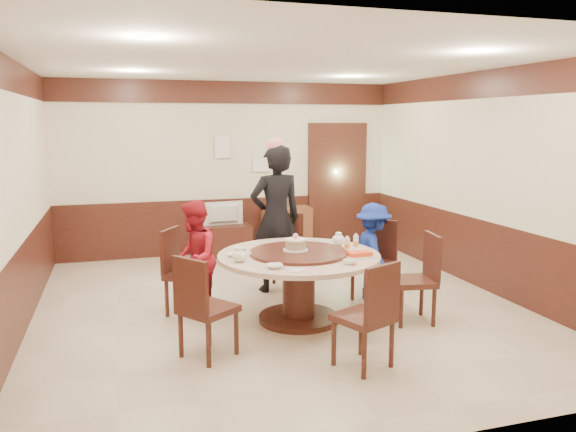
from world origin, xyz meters
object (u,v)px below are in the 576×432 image
object	(u,v)px
person_standing	(276,219)
shrimp_platter	(359,255)
banquet_table	(299,273)
birthday_cake	(296,245)
television	(224,214)
thermos	(289,196)
side_cabinet	(287,229)
person_blue	(373,252)
person_red	(194,259)
tv_stand	(225,240)

from	to	relation	value
person_standing	shrimp_platter	world-z (taller)	person_standing
banquet_table	birthday_cake	size ratio (longest dim) A/B	6.41
birthday_cake	banquet_table	bearing A→B (deg)	-62.69
person_standing	birthday_cake	world-z (taller)	person_standing
person_standing	television	bearing A→B (deg)	-88.90
birthday_cake	thermos	size ratio (longest dim) A/B	0.72
side_cabinet	thermos	bearing A→B (deg)	0.00
person_blue	thermos	size ratio (longest dim) A/B	3.15
person_red	shrimp_platter	world-z (taller)	person_red
person_blue	birthday_cake	bearing A→B (deg)	112.95
birthday_cake	side_cabinet	bearing A→B (deg)	74.87
banquet_table	person_red	size ratio (longest dim) A/B	1.34
person_red	shrimp_platter	distance (m)	1.83
person_standing	tv_stand	world-z (taller)	person_standing
shrimp_platter	birthday_cake	bearing A→B (deg)	146.82
banquet_table	side_cabinet	xyz separation A→B (m)	(0.85, 3.28, -0.16)
person_blue	side_cabinet	size ratio (longest dim) A/B	1.50
person_red	thermos	xyz separation A→B (m)	(1.94, 2.76, 0.29)
side_cabinet	television	bearing A→B (deg)	-178.38
person_blue	side_cabinet	distance (m)	2.88
person_red	tv_stand	distance (m)	2.89
banquet_table	thermos	size ratio (longest dim) A/B	4.60
thermos	person_blue	bearing A→B (deg)	-86.12
thermos	banquet_table	bearing A→B (deg)	-105.14
person_standing	television	xyz separation A→B (m)	(-0.28, 2.08, -0.25)
birthday_cake	side_cabinet	distance (m)	3.39
television	side_cabinet	bearing A→B (deg)	175.82
birthday_cake	television	distance (m)	3.22
person_standing	person_red	xyz separation A→B (m)	(-1.13, -0.65, -0.29)
person_blue	birthday_cake	size ratio (longest dim) A/B	4.39
television	thermos	xyz separation A→B (m)	(1.10, 0.03, 0.25)
birthday_cake	shrimp_platter	xyz separation A→B (m)	(0.58, -0.38, -0.07)
shrimp_platter	television	xyz separation A→B (m)	(-0.77, 3.59, -0.09)
birthday_cake	tv_stand	size ratio (longest dim) A/B	0.32
person_standing	person_red	size ratio (longest dim) A/B	1.44
person_standing	shrimp_platter	size ratio (longest dim) A/B	6.25
side_cabinet	thermos	distance (m)	0.57
side_cabinet	thermos	size ratio (longest dim) A/B	2.11
banquet_table	person_standing	xyz separation A→B (m)	(0.07, 1.17, 0.40)
banquet_table	tv_stand	distance (m)	3.27
person_blue	shrimp_platter	xyz separation A→B (m)	(-0.52, -0.76, 0.18)
banquet_table	person_blue	size ratio (longest dim) A/B	1.46
television	tv_stand	bearing A→B (deg)	180.00
birthday_cake	shrimp_platter	size ratio (longest dim) A/B	0.91
person_red	television	xyz separation A→B (m)	(0.84, 2.73, 0.04)
person_blue	shrimp_platter	bearing A→B (deg)	149.42
person_red	television	bearing A→B (deg)	173.61
person_standing	birthday_cake	size ratio (longest dim) A/B	6.87
person_standing	birthday_cake	bearing A→B (deg)	78.60
side_cabinet	person_standing	bearing A→B (deg)	-110.27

